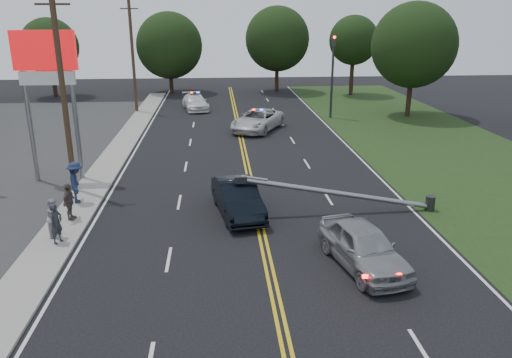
{
  "coord_description": "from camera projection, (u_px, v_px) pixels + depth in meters",
  "views": [
    {
      "loc": [
        -1.76,
        -13.05,
        8.79
      ],
      "look_at": [
        -0.06,
        8.21,
        1.7
      ],
      "focal_mm": 35.0,
      "sensor_mm": 36.0,
      "label": 1
    }
  ],
  "objects": [
    {
      "name": "bystander_b",
      "position": [
        54.0,
        217.0,
        20.24
      ],
      "size": [
        0.63,
        0.8,
        1.62
      ],
      "primitive_type": "imported",
      "rotation": [
        0.0,
        0.0,
        1.6
      ],
      "color": "#A4A3A8",
      "rests_on": "sidewalk"
    },
    {
      "name": "tree_7",
      "position": [
        277.0,
        39.0,
        57.24
      ],
      "size": [
        7.34,
        7.34,
        9.69
      ],
      "color": "black",
      "rests_on": "ground"
    },
    {
      "name": "emergency_b",
      "position": [
        195.0,
        102.0,
        47.73
      ],
      "size": [
        2.99,
        5.32,
        1.45
      ],
      "primitive_type": "imported",
      "rotation": [
        0.0,
        0.0,
        0.2
      ],
      "color": "white",
      "rests_on": "ground"
    },
    {
      "name": "fallen_streetlight",
      "position": [
        349.0,
        194.0,
        22.84
      ],
      "size": [
        9.36,
        0.44,
        1.91
      ],
      "color": "#2D2D30",
      "rests_on": "ground"
    },
    {
      "name": "centerline_yellow",
      "position": [
        254.0,
        200.0,
        24.7
      ],
      "size": [
        0.36,
        80.0,
        0.0
      ],
      "primitive_type": "cube",
      "color": "gold",
      "rests_on": "ground"
    },
    {
      "name": "tree_6",
      "position": [
        169.0,
        46.0,
        56.5
      ],
      "size": [
        7.44,
        7.44,
        9.07
      ],
      "color": "black",
      "rests_on": "ground"
    },
    {
      "name": "ground",
      "position": [
        279.0,
        316.0,
        15.25
      ],
      "size": [
        120.0,
        120.0,
        0.0
      ],
      "primitive_type": "plane",
      "color": "black",
      "rests_on": "ground"
    },
    {
      "name": "utility_pole_mid",
      "position": [
        63.0,
        93.0,
        24.3
      ],
      "size": [
        1.6,
        0.28,
        10.0
      ],
      "color": "#382619",
      "rests_on": "ground"
    },
    {
      "name": "utility_pole_far",
      "position": [
        133.0,
        57.0,
        45.11
      ],
      "size": [
        1.6,
        0.28,
        10.0
      ],
      "color": "#382619",
      "rests_on": "ground"
    },
    {
      "name": "tree_8",
      "position": [
        354.0,
        40.0,
        54.77
      ],
      "size": [
        5.38,
        5.38,
        8.7
      ],
      "color": "black",
      "rests_on": "ground"
    },
    {
      "name": "bystander_c",
      "position": [
        76.0,
        182.0,
        23.8
      ],
      "size": [
        1.03,
        1.44,
        2.01
      ],
      "primitive_type": "imported",
      "rotation": [
        0.0,
        0.0,
        1.81
      ],
      "color": "#1B2845",
      "rests_on": "sidewalk"
    },
    {
      "name": "pylon_sign",
      "position": [
        46.0,
        70.0,
        25.8
      ],
      "size": [
        3.2,
        0.35,
        8.0
      ],
      "color": "gray",
      "rests_on": "ground"
    },
    {
      "name": "tree_9",
      "position": [
        414.0,
        45.0,
        42.98
      ],
      "size": [
        7.3,
        7.3,
        9.85
      ],
      "color": "black",
      "rests_on": "ground"
    },
    {
      "name": "traffic_signal",
      "position": [
        333.0,
        70.0,
        42.92
      ],
      "size": [
        0.28,
        0.41,
        7.05
      ],
      "color": "#2D2D30",
      "rests_on": "ground"
    },
    {
      "name": "emergency_a",
      "position": [
        258.0,
        120.0,
        39.24
      ],
      "size": [
        5.04,
        6.41,
        1.62
      ],
      "primitive_type": "imported",
      "rotation": [
        0.0,
        0.0,
        -0.47
      ],
      "color": "silver",
      "rests_on": "ground"
    },
    {
      "name": "sidewalk",
      "position": [
        81.0,
        204.0,
        24.05
      ],
      "size": [
        1.8,
        70.0,
        0.12
      ],
      "primitive_type": "cube",
      "color": "gray",
      "rests_on": "ground"
    },
    {
      "name": "bystander_d",
      "position": [
        69.0,
        202.0,
        21.85
      ],
      "size": [
        0.54,
        1.02,
        1.67
      ],
      "primitive_type": "imported",
      "rotation": [
        0.0,
        0.0,
        1.43
      ],
      "color": "#574946",
      "rests_on": "sidewalk"
    },
    {
      "name": "tree_5",
      "position": [
        50.0,
        47.0,
        53.71
      ],
      "size": [
        6.09,
        6.09,
        8.46
      ],
      "color": "black",
      "rests_on": "ground"
    },
    {
      "name": "waiting_sedan",
      "position": [
        363.0,
        246.0,
        18.0
      ],
      "size": [
        2.84,
        4.99,
        1.6
      ],
      "primitive_type": "imported",
      "rotation": [
        0.0,
        0.0,
        0.21
      ],
      "color": "#919498",
      "rests_on": "ground"
    },
    {
      "name": "crashed_sedan",
      "position": [
        238.0,
        198.0,
        22.76
      ],
      "size": [
        2.47,
        4.99,
        1.57
      ],
      "primitive_type": "imported",
      "rotation": [
        0.0,
        0.0,
        0.18
      ],
      "color": "black",
      "rests_on": "ground"
    },
    {
      "name": "bystander_a",
      "position": [
        56.0,
        223.0,
        19.62
      ],
      "size": [
        0.6,
        0.71,
        1.64
      ],
      "primitive_type": "imported",
      "rotation": [
        0.0,
        0.0,
        1.15
      ],
      "color": "#292A32",
      "rests_on": "sidewalk"
    }
  ]
}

